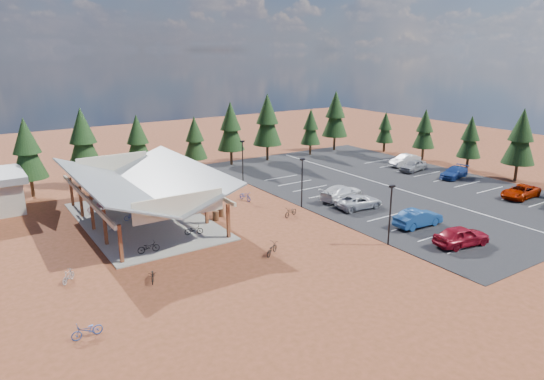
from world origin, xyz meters
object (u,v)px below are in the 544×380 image
object	(u,v)px
car_2	(359,201)
car_6	(520,192)
trash_bin_1	(221,212)
bike_14	(245,196)
lamp_post_1	(302,179)
car_9	(405,160)
bike_2	(132,216)
bike_7	(146,194)
bike_8	(153,276)
bike_12	(272,249)
car_1	(418,218)
bike_1	(114,224)
bike_15	(208,207)
car_0	(461,236)
bike_5	(178,211)
car_8	(413,166)
bike_0	(149,247)
bike_6	(156,201)
trash_bin_0	(216,216)
car_7	(454,172)
lamp_post_2	(243,158)
bike_10	(87,330)
bike_16	(291,212)
car_3	(341,193)
bike_3	(95,208)
lamp_post_0	(390,211)
bike_9	(68,276)
bike_pavilion	(141,182)
bike_4	(194,230)

from	to	relation	value
car_2	car_6	size ratio (longest dim) A/B	0.99
trash_bin_1	bike_14	xyz separation A→B (m)	(4.61, 3.15, 0.04)
lamp_post_1	bike_14	size ratio (longest dim) A/B	2.78
car_9	trash_bin_1	bearing A→B (deg)	-81.50
bike_2	bike_7	distance (m)	6.78
trash_bin_1	bike_8	world-z (taller)	trash_bin_1
bike_12	car_1	xyz separation A→B (m)	(14.69, -2.09, 0.35)
bike_1	car_6	bearing A→B (deg)	-105.23
bike_15	car_1	world-z (taller)	car_1
bike_15	car_0	size ratio (longest dim) A/B	0.34
bike_5	car_8	size ratio (longest dim) A/B	0.35
bike_0	bike_6	bearing A→B (deg)	-16.71
trash_bin_0	car_7	xyz separation A→B (m)	(32.43, -2.48, 0.30)
lamp_post_2	bike_7	distance (m)	12.75
bike_1	bike_10	bearing A→B (deg)	164.11
trash_bin_0	bike_6	size ratio (longest dim) A/B	0.59
car_9	bike_10	bearing A→B (deg)	-68.13
bike_15	bike_16	xyz separation A→B (m)	(6.06, -5.75, -0.03)
bike_14	car_3	bearing A→B (deg)	-39.49
bike_8	bike_16	xyz separation A→B (m)	(16.10, 5.87, 0.05)
bike_3	bike_8	bearing A→B (deg)	179.58
bike_2	car_1	bearing A→B (deg)	-132.25
bike_0	car_1	size ratio (longest dim) A/B	0.36
lamp_post_1	bike_8	xyz separation A→B (m)	(-18.72, -7.60, -2.55)
lamp_post_0	bike_9	size ratio (longest dim) A/B	3.41
bike_5	bike_pavilion	bearing A→B (deg)	62.97
lamp_post_1	car_3	world-z (taller)	lamp_post_1
bike_1	bike_16	xyz separation A→B (m)	(15.48, -5.72, -0.08)
bike_12	car_8	size ratio (longest dim) A/B	0.42
bike_12	trash_bin_0	bearing A→B (deg)	-33.60
bike_2	bike_6	xyz separation A→B (m)	(3.58, 3.10, 0.00)
bike_1	bike_0	bearing A→B (deg)	-168.33
lamp_post_2	bike_3	distance (m)	18.52
bike_4	car_0	world-z (taller)	car_0
bike_pavilion	lamp_post_0	distance (m)	22.69
bike_15	car_7	bearing A→B (deg)	-127.67
lamp_post_0	bike_3	size ratio (longest dim) A/B	3.48
car_1	bike_1	bearing A→B (deg)	61.43
bike_7	car_0	xyz separation A→B (m)	(17.35, -26.92, 0.26)
lamp_post_2	car_8	xyz separation A→B (m)	(21.66, -7.88, -2.18)
car_7	bike_1	bearing A→B (deg)	-108.42
bike_4	car_8	size ratio (longest dim) A/B	0.36
bike_2	car_7	size ratio (longest dim) A/B	0.31
bike_2	car_3	size ratio (longest dim) A/B	0.28
car_8	bike_4	bearing A→B (deg)	-90.17
lamp_post_2	trash_bin_0	distance (m)	14.34
car_1	bike_0	bearing A→B (deg)	74.33
car_8	trash_bin_0	bearing A→B (deg)	-93.73
lamp_post_2	bike_3	world-z (taller)	lamp_post_2
bike_pavilion	lamp_post_1	size ratio (longest dim) A/B	3.77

